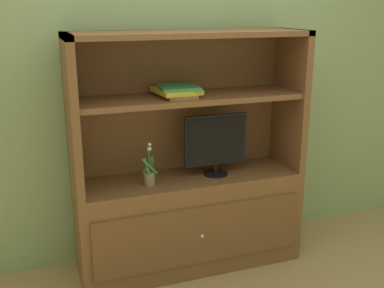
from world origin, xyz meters
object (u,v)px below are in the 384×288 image
(magazine_stack, at_px, (177,91))
(potted_plant, at_px, (150,175))
(media_console, at_px, (189,196))
(tv_monitor, at_px, (216,143))

(magazine_stack, bearing_deg, potted_plant, -163.82)
(media_console, height_order, potted_plant, media_console)
(media_console, bearing_deg, magazine_stack, -178.29)
(tv_monitor, relative_size, magazine_stack, 1.40)
(potted_plant, height_order, magazine_stack, magazine_stack)
(tv_monitor, distance_m, potted_plant, 0.52)
(media_console, bearing_deg, tv_monitor, -9.07)
(potted_plant, bearing_deg, magazine_stack, 16.18)
(tv_monitor, bearing_deg, potted_plant, -175.73)
(tv_monitor, height_order, magazine_stack, magazine_stack)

